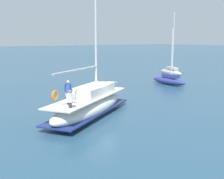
% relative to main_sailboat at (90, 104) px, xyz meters
% --- Properties ---
extents(ground_plane, '(400.00, 400.00, 0.00)m').
position_rel_main_sailboat_xyz_m(ground_plane, '(-0.32, 0.97, -0.91)').
color(ground_plane, '#284C66').
extents(main_sailboat, '(7.30, 9.33, 12.79)m').
position_rel_main_sailboat_xyz_m(main_sailboat, '(0.00, 0.00, 0.00)').
color(main_sailboat, white).
rests_on(main_sailboat, ground).
extents(moored_sloop_near, '(5.68, 2.38, 9.49)m').
position_rel_main_sailboat_xyz_m(moored_sloop_near, '(-13.98, 22.38, -0.29)').
color(moored_sloop_near, '#B7B2A8').
rests_on(moored_sloop_near, ground).
extents(moored_catamaran, '(5.50, 1.35, 6.82)m').
position_rel_main_sailboat_xyz_m(moored_catamaran, '(-7.55, 15.55, -0.34)').
color(moored_catamaran, navy).
rests_on(moored_catamaran, ground).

